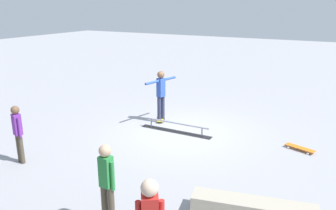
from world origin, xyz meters
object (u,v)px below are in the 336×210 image
object	(u,v)px
loose_skateboard_orange	(300,148)
bystander_green_shirt	(107,181)
skate_ledge	(253,209)
grind_rail	(176,128)
skateboard_main	(161,118)
bystander_purple_shirt	(18,131)
skater_main	(161,93)

from	to	relation	value
loose_skateboard_orange	bystander_green_shirt	bearing A→B (deg)	81.47
skate_ledge	loose_skateboard_orange	size ratio (longest dim) A/B	2.78
grind_rail	skate_ledge	xyz separation A→B (m)	(-3.28, 3.25, 0.04)
bystander_green_shirt	skateboard_main	bearing A→B (deg)	112.78
grind_rail	skateboard_main	bearing A→B (deg)	-38.56
grind_rail	bystander_purple_shirt	size ratio (longest dim) A/B	1.59
skate_ledge	skater_main	bearing A→B (deg)	-42.98
skate_ledge	skater_main	world-z (taller)	skater_main
skateboard_main	bystander_purple_shirt	size ratio (longest dim) A/B	0.55
skater_main	skateboard_main	world-z (taller)	skater_main
bystander_green_shirt	bystander_purple_shirt	distance (m)	3.63
skate_ledge	bystander_green_shirt	bearing A→B (deg)	33.18
skateboard_main	loose_skateboard_orange	world-z (taller)	same
skate_ledge	loose_skateboard_orange	world-z (taller)	skate_ledge
skater_main	bystander_green_shirt	distance (m)	5.66
skater_main	bystander_purple_shirt	distance (m)	4.61
bystander_green_shirt	loose_skateboard_orange	xyz separation A→B (m)	(-2.54, -5.06, -0.81)
bystander_purple_shirt	bystander_green_shirt	bearing A→B (deg)	-179.85
grind_rail	bystander_purple_shirt	distance (m)	4.50
grind_rail	skateboard_main	xyz separation A→B (m)	(0.95, -0.74, -0.06)
grind_rail	skater_main	distance (m)	1.38
bystander_purple_shirt	skater_main	bearing A→B (deg)	-94.06
skater_main	bystander_green_shirt	size ratio (longest dim) A/B	1.10
grind_rail	skater_main	size ratio (longest dim) A/B	1.37
skater_main	bystander_green_shirt	world-z (taller)	skater_main
skateboard_main	loose_skateboard_orange	size ratio (longest dim) A/B	0.98
grind_rail	loose_skateboard_orange	xyz separation A→B (m)	(-3.60, -0.36, -0.06)
loose_skateboard_orange	skate_ledge	bearing A→B (deg)	102.99
bystander_purple_shirt	skate_ledge	bearing A→B (deg)	-159.52
skate_ledge	skateboard_main	bearing A→B (deg)	-43.35
bystander_green_shirt	grind_rail	bearing A→B (deg)	105.26
loose_skateboard_orange	skater_main	bearing A→B (deg)	14.83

